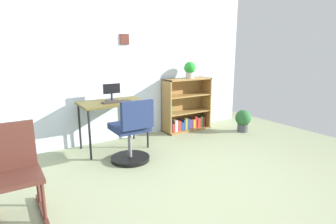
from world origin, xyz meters
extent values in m
plane|color=#939E76|center=(0.00, 0.00, 0.00)|extent=(6.24, 6.24, 0.00)
cube|color=silver|center=(0.00, 2.15, 1.20)|extent=(5.20, 0.10, 2.41)
cube|color=#50261D|center=(0.17, 2.09, 1.61)|extent=(0.15, 0.02, 0.16)
cube|color=brown|center=(-0.21, 1.73, 0.70)|extent=(0.95, 0.57, 0.03)
cylinder|color=black|center=(-0.65, 1.48, 0.34)|extent=(0.03, 0.03, 0.69)
cylinder|color=black|center=(0.23, 1.48, 0.34)|extent=(0.03, 0.03, 0.69)
cylinder|color=black|center=(-0.65, 1.98, 0.34)|extent=(0.03, 0.03, 0.69)
cylinder|color=black|center=(0.23, 1.98, 0.34)|extent=(0.03, 0.03, 0.69)
cylinder|color=#262628|center=(-0.19, 1.81, 0.72)|extent=(0.18, 0.18, 0.01)
cylinder|color=#262628|center=(-0.19, 1.81, 0.77)|extent=(0.03, 0.03, 0.10)
cube|color=black|center=(-0.19, 1.80, 0.89)|extent=(0.26, 0.02, 0.14)
cube|color=#312A24|center=(-0.18, 1.65, 0.72)|extent=(0.41, 0.12, 0.02)
cylinder|color=black|center=(-0.21, 1.17, 0.03)|extent=(0.52, 0.52, 0.05)
cylinder|color=slate|center=(-0.21, 1.17, 0.24)|extent=(0.05, 0.05, 0.38)
cube|color=navy|center=(-0.21, 1.17, 0.47)|extent=(0.44, 0.44, 0.08)
cube|color=navy|center=(-0.21, 0.92, 0.68)|extent=(0.42, 0.07, 0.35)
cube|color=#502920|center=(-1.41, 0.46, 0.02)|extent=(0.04, 0.64, 0.04)
cylinder|color=#502920|center=(-1.41, 0.30, 0.21)|extent=(0.03, 0.03, 0.34)
cylinder|color=#502920|center=(-1.41, 0.62, 0.21)|extent=(0.03, 0.03, 0.34)
cube|color=#502920|center=(-1.59, 0.46, 0.40)|extent=(0.42, 0.40, 0.04)
cube|color=#502920|center=(-1.59, 0.64, 0.63)|extent=(0.40, 0.04, 0.43)
cube|color=olive|center=(0.84, 1.92, 0.48)|extent=(0.02, 0.30, 0.95)
cube|color=olive|center=(1.71, 1.92, 0.48)|extent=(0.02, 0.30, 0.95)
cube|color=olive|center=(1.27, 1.92, 0.94)|extent=(0.90, 0.30, 0.02)
cube|color=olive|center=(1.27, 1.92, 0.01)|extent=(0.90, 0.30, 0.02)
cube|color=olive|center=(1.27, 2.06, 0.48)|extent=(0.90, 0.02, 0.95)
cube|color=olive|center=(1.27, 1.92, 0.34)|extent=(0.85, 0.28, 0.02)
cube|color=olive|center=(1.27, 1.92, 0.65)|extent=(0.85, 0.28, 0.02)
cube|color=black|center=(0.89, 1.91, 0.12)|extent=(0.06, 0.13, 0.19)
cube|color=#B22D28|center=(0.94, 1.91, 0.10)|extent=(0.05, 0.11, 0.15)
cube|color=beige|center=(1.00, 1.91, 0.13)|extent=(0.06, 0.12, 0.20)
cube|color=#B22D28|center=(1.07, 1.91, 0.11)|extent=(0.07, 0.12, 0.18)
cube|color=#1E478C|center=(1.14, 1.91, 0.10)|extent=(0.04, 0.13, 0.15)
cube|color=#1E478C|center=(1.19, 1.91, 0.12)|extent=(0.03, 0.12, 0.19)
cube|color=#B79323|center=(1.23, 1.91, 0.13)|extent=(0.05, 0.10, 0.21)
cube|color=#1E478C|center=(1.28, 1.91, 0.12)|extent=(0.04, 0.10, 0.19)
cube|color=#593372|center=(1.34, 1.91, 0.11)|extent=(0.06, 0.10, 0.17)
cube|color=#B79323|center=(1.40, 1.91, 0.11)|extent=(0.05, 0.12, 0.17)
cube|color=#B22D28|center=(1.45, 1.91, 0.13)|extent=(0.05, 0.10, 0.21)
cube|color=#B22D28|center=(1.51, 1.91, 0.11)|extent=(0.07, 0.12, 0.18)
cube|color=#237238|center=(1.57, 1.91, 0.13)|extent=(0.03, 0.13, 0.20)
cube|color=#B22D28|center=(1.62, 1.91, 0.12)|extent=(0.05, 0.11, 0.19)
cube|color=#237238|center=(0.89, 1.91, 0.43)|extent=(0.06, 0.10, 0.16)
cylinder|color=#B7B2A8|center=(1.31, 1.90, 1.00)|extent=(0.15, 0.15, 0.10)
sphere|color=green|center=(1.31, 1.90, 1.14)|extent=(0.21, 0.21, 0.21)
cylinder|color=#474C51|center=(2.07, 1.30, 0.07)|extent=(0.19, 0.19, 0.14)
sphere|color=#2A6532|center=(2.07, 1.30, 0.26)|extent=(0.28, 0.28, 0.28)
camera|label=1|loc=(-1.66, -2.08, 1.48)|focal=29.85mm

